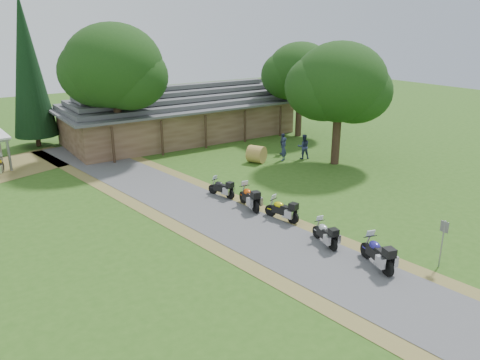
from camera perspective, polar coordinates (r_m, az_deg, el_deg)
ground at (r=21.70m, az=8.18°, el=-9.36°), size 120.00×120.00×0.00m
driveway at (r=24.20m, az=0.94°, el=-6.06°), size 51.95×51.95×0.00m
lodge at (r=43.23m, az=-7.24°, el=8.30°), size 21.40×9.40×4.90m
motorcycle_row_a at (r=21.29m, az=16.38°, el=-8.37°), size 1.26×2.22×1.44m
motorcycle_row_b at (r=22.79m, az=10.31°, el=-6.29°), size 0.98×1.92×1.25m
motorcycle_row_c at (r=25.20m, az=5.11°, el=-3.49°), size 1.10×2.00×1.30m
motorcycle_row_d at (r=26.69m, az=1.12°, el=-1.98°), size 1.01×2.17×1.43m
motorcycle_row_e at (r=28.49m, az=-2.30°, el=-0.86°), size 1.07×1.87×1.21m
person_a at (r=36.05m, az=5.33°, el=4.03°), size 0.74×0.71×2.12m
person_b at (r=36.70m, az=7.77°, el=4.31°), size 0.78×0.70×2.26m
person_c at (r=37.71m, az=5.25°, el=4.62°), size 0.57×0.68×2.04m
hay_bale at (r=35.47m, az=2.02°, el=3.17°), size 1.69×1.65×1.30m
sign_post at (r=22.02m, az=23.39°, el=-7.20°), size 0.39×0.07×2.19m
oak_lodge_left at (r=37.32m, az=-14.97°, el=11.23°), size 7.41×7.41×11.38m
oak_lodge_right at (r=43.66m, az=7.32°, el=11.54°), size 6.05×6.05×9.63m
oak_driveway at (r=35.04m, az=11.96°, el=9.71°), size 6.74×6.74×9.81m
cedar_near at (r=43.03m, az=-24.38°, el=11.90°), size 3.55×3.55×12.51m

